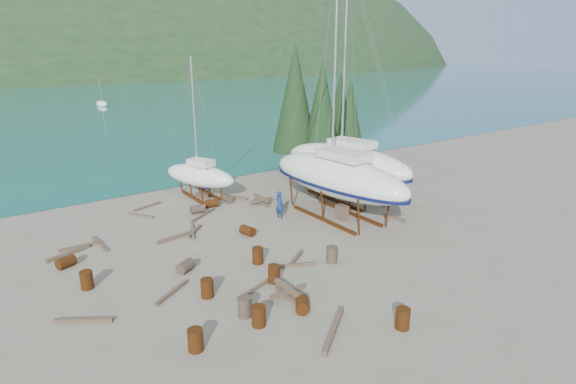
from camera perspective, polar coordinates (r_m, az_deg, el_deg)
ground at (r=25.52m, az=-0.36°, el=-7.19°), size 600.00×600.00×0.00m
far_house_right at (r=213.57m, az=-24.58°, el=13.74°), size 6.60×5.60×5.60m
cypress_near_right at (r=40.65m, az=4.34°, el=10.49°), size 3.60×3.60×10.00m
cypress_mid_right at (r=40.27m, az=7.82°, el=9.06°), size 3.06×3.06×8.50m
cypress_back_left at (r=41.20m, az=0.91°, el=11.84°), size 4.14×4.14×11.50m
cypress_far_right at (r=43.42m, az=6.56°, el=10.09°), size 3.24×3.24×9.00m
moored_boat_mid at (r=102.21m, az=-22.55°, el=10.28°), size 2.00×5.00×6.05m
large_sailboat_near at (r=29.47m, az=6.31°, el=2.01°), size 4.26×11.52×17.76m
large_sailboat_far at (r=33.50m, az=7.40°, el=3.77°), size 5.18×11.34×17.29m
small_sailboat_shore at (r=34.59m, az=-11.15°, el=2.11°), size 4.35×6.75×10.34m
worker at (r=29.72m, az=-1.07°, el=-1.63°), size 0.58×0.76×1.87m
drum_0 at (r=20.96m, az=-10.23°, el=-11.92°), size 0.58×0.58×0.88m
drum_2 at (r=25.97m, az=-26.37°, el=-7.97°), size 1.03×0.86×0.58m
drum_3 at (r=18.77m, az=-3.75°, el=-15.43°), size 0.58×0.58×0.88m
drum_4 at (r=32.48m, az=-9.67°, el=-1.42°), size 0.99×0.77×0.58m
drum_5 at (r=23.90m, az=5.58°, el=-7.89°), size 0.58×0.58×0.88m
drum_6 at (r=27.30m, az=-5.17°, el=-4.91°), size 0.78×1.00×0.58m
drum_7 at (r=19.14m, az=14.37°, el=-15.28°), size 0.58×0.58×0.88m
drum_8 at (r=23.29m, az=-24.20°, el=-10.14°), size 0.58×0.58×0.88m
drum_9 at (r=31.46m, az=-11.45°, el=-2.14°), size 0.95×0.69×0.58m
drum_10 at (r=21.85m, az=-1.79°, el=-10.35°), size 0.58×0.58×0.88m
drum_11 at (r=33.38m, az=-7.73°, el=-0.81°), size 0.58×0.88×0.58m
drum_12 at (r=19.75m, az=1.81°, el=-14.10°), size 0.99×1.05×0.58m
drum_13 at (r=17.76m, az=-11.67°, el=-17.92°), size 0.58×0.58×0.88m
drum_14 at (r=23.71m, az=-3.86°, el=-8.05°), size 0.58×0.58×0.88m
drum_15 at (r=23.46m, az=-12.88°, el=-9.18°), size 1.05×0.94×0.58m
drum_16 at (r=19.39m, az=-5.51°, el=-14.31°), size 0.58×0.58×0.88m
timber_0 at (r=33.58m, az=-17.41°, el=-1.76°), size 2.18×0.87×0.14m
timber_1 at (r=30.60m, az=13.39°, el=-3.23°), size 0.39×1.69×0.19m
timber_2 at (r=27.45m, az=-26.13°, el=-7.03°), size 2.37×1.01×0.19m
timber_3 at (r=21.43m, az=-4.12°, el=-12.09°), size 2.45×0.95×0.15m
timber_4 at (r=28.26m, az=-11.78°, el=-4.88°), size 1.51×1.45×0.17m
timber_5 at (r=23.43m, az=0.65°, el=-9.31°), size 2.25×1.06×0.16m
timber_6 at (r=34.19m, az=-6.67°, el=-0.68°), size 1.08×1.95×0.19m
timber_7 at (r=24.22m, az=1.02°, el=-8.36°), size 1.68×1.23×0.17m
timber_8 at (r=27.57m, az=-14.18°, el=-5.61°), size 2.30×0.58×0.19m
timber_9 at (r=31.90m, az=-18.23°, el=-2.83°), size 1.29×1.85×0.15m
timber_10 at (r=30.87m, az=-10.75°, el=-2.89°), size 2.45×1.59×0.16m
timber_11 at (r=28.32m, az=-12.01°, el=-4.86°), size 1.10×2.39×0.15m
timber_12 at (r=21.69m, az=-14.55°, el=-12.23°), size 2.06×1.38×0.17m
timber_14 at (r=20.86m, az=-24.57°, el=-14.62°), size 2.09×1.47×0.18m
timber_15 at (r=28.14m, az=-22.81°, el=-6.06°), size 0.31×2.53×0.15m
timber_16 at (r=18.62m, az=5.77°, el=-16.99°), size 2.70×2.08×0.23m
timber_17 at (r=28.16m, az=-24.91°, el=-6.29°), size 2.24×0.18×0.16m
timber_pile_fore at (r=20.63m, az=-0.05°, el=-12.58°), size 1.80×1.80×0.60m
timber_pile_aft at (r=32.68m, az=-3.46°, el=-1.07°), size 1.80×1.80×0.60m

